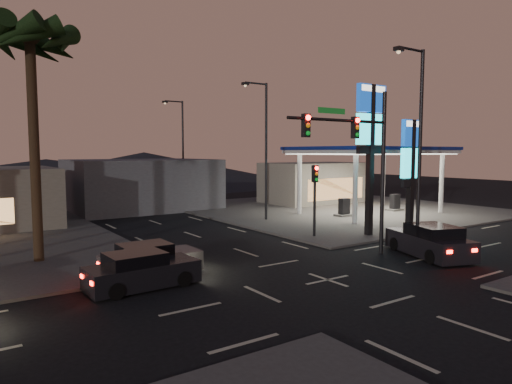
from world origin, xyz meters
TOP-DOWN VIEW (x-y plane):
  - ground at (0.00, 0.00)m, footprint 140.00×140.00m
  - corner_lot_ne at (16.00, 16.00)m, footprint 24.00×24.00m
  - gas_station at (16.00, 12.00)m, footprint 12.20×8.20m
  - convenience_store at (18.00, 21.00)m, footprint 10.00×6.00m
  - pylon_sign_tall at (8.50, 5.50)m, footprint 2.20×0.35m
  - pylon_sign_short at (11.00, 4.50)m, footprint 1.60×0.35m
  - traffic_signal_mast at (3.76, 1.99)m, footprint 6.10×0.39m
  - pedestal_signal at (5.50, 6.98)m, footprint 0.32×0.39m
  - streetlight_near at (6.79, 1.00)m, footprint 2.14×0.25m
  - streetlight_mid at (6.79, 14.00)m, footprint 2.14×0.25m
  - streetlight_far at (6.79, 28.00)m, footprint 2.14×0.25m
  - palm_a at (-9.00, 9.50)m, footprint 4.41×4.41m
  - building_far_mid at (2.00, 26.00)m, footprint 12.00×9.00m
  - hill_right at (15.00, 60.00)m, footprint 50.00×50.00m
  - hill_center at (0.00, 60.00)m, footprint 60.00×60.00m
  - car_lane_a_front at (-6.50, 3.16)m, footprint 4.28×1.95m
  - car_lane_b_front at (-5.56, 4.69)m, footprint 4.13×1.78m
  - suv_station at (6.95, 0.23)m, footprint 3.45×5.09m

SIDE VIEW (x-z plane):
  - ground at x=0.00m, z-range 0.00..0.00m
  - corner_lot_ne at x=16.00m, z-range 0.00..0.12m
  - car_lane_b_front at x=-5.56m, z-range -0.05..1.29m
  - car_lane_a_front at x=-6.50m, z-range -0.05..1.32m
  - suv_station at x=6.95m, z-range -0.06..1.52m
  - convenience_store at x=18.00m, z-range 0.00..4.00m
  - hill_center at x=0.00m, z-range 0.00..4.00m
  - building_far_mid at x=2.00m, z-range 0.00..4.40m
  - hill_right at x=15.00m, z-range 0.00..5.00m
  - pedestal_signal at x=5.50m, z-range 0.77..5.07m
  - pylon_sign_short at x=11.00m, z-range 1.16..8.16m
  - gas_station at x=16.00m, z-range 2.34..7.82m
  - traffic_signal_mast at x=3.76m, z-range 1.23..9.23m
  - streetlight_near at x=6.79m, z-range 0.72..10.72m
  - streetlight_mid at x=6.79m, z-range 0.72..10.72m
  - streetlight_far at x=6.79m, z-range 0.72..10.72m
  - pylon_sign_tall at x=8.50m, z-range 1.89..10.89m
  - palm_a at x=-9.00m, z-range 4.00..14.86m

